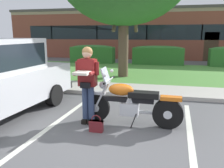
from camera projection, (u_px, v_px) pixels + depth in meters
ground_plane at (98, 134)px, 4.59m from camera, size 140.00×140.00×0.00m
curb_strip at (124, 94)px, 7.41m from camera, size 60.00×0.20×0.12m
concrete_walk at (129, 89)px, 8.23m from camera, size 60.00×1.50×0.08m
grass_lawn at (141, 72)px, 11.95m from camera, size 60.00×6.33×0.06m
stall_stripe_0 at (52, 125)px, 5.03m from camera, size 0.31×4.40×0.01m
stall_stripe_1 at (191, 139)px, 4.38m from camera, size 0.31×4.40×0.01m
motorcycle at (134, 103)px, 4.99m from camera, size 2.24×0.82×1.26m
rider_person at (87, 79)px, 4.96m from camera, size 0.54×0.59×1.70m
handbag at (96, 125)px, 4.69m from camera, size 0.28×0.13×0.36m
hedge_left at (93, 54)px, 15.57m from camera, size 2.95×0.90×1.24m
hedge_center_left at (158, 55)px, 14.59m from camera, size 3.18×0.90×1.24m
brick_building at (151, 34)px, 21.35m from camera, size 23.53×8.36×3.98m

